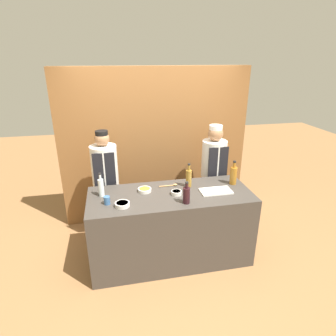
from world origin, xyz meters
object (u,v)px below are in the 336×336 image
object	(u,v)px
cup_blue	(107,200)
chef_left	(106,183)
bottle_clear	(101,187)
wooden_spoon	(171,185)
sauce_bowl_brown	(122,204)
chef_right	(213,174)
bottle_vinegar	(189,178)
bottle_amber	(233,175)
sauce_bowl_yellow	(145,190)
cutting_board	(216,191)
bottle_wine	(186,195)
sauce_bowl_red	(176,193)

from	to	relation	value
cup_blue	chef_left	size ratio (longest dim) A/B	0.06
bottle_clear	wooden_spoon	distance (m)	0.89
sauce_bowl_brown	chef_right	size ratio (longest dim) A/B	0.10
cup_blue	wooden_spoon	size ratio (longest dim) A/B	0.39
bottle_vinegar	chef_left	bearing A→B (deg)	155.76
bottle_amber	sauce_bowl_brown	bearing A→B (deg)	-168.06
wooden_spoon	bottle_amber	bearing A→B (deg)	-6.77
bottle_amber	chef_left	xyz separation A→B (m)	(-1.66, 0.52, -0.19)
sauce_bowl_yellow	cup_blue	size ratio (longest dim) A/B	1.74
cutting_board	cup_blue	world-z (taller)	cup_blue
bottle_wine	bottle_amber	world-z (taller)	bottle_amber
cup_blue	bottle_amber	bearing A→B (deg)	7.81
cutting_board	bottle_wine	bearing A→B (deg)	-155.29
sauce_bowl_yellow	sauce_bowl_red	bearing A→B (deg)	-23.57
sauce_bowl_yellow	chef_right	world-z (taller)	chef_right
cup_blue	wooden_spoon	distance (m)	0.88
wooden_spoon	chef_left	world-z (taller)	chef_left
cup_blue	chef_left	xyz separation A→B (m)	(-0.02, 0.74, -0.12)
bottle_amber	bottle_clear	size ratio (longest dim) A/B	1.08
sauce_bowl_red	bottle_amber	xyz separation A→B (m)	(0.80, 0.15, 0.10)
bottle_amber	cup_blue	size ratio (longest dim) A/B	3.38
sauce_bowl_brown	wooden_spoon	xyz separation A→B (m)	(0.65, 0.41, -0.01)
chef_left	sauce_bowl_red	bearing A→B (deg)	-37.95
cutting_board	bottle_clear	world-z (taller)	bottle_clear
bottle_amber	chef_left	distance (m)	1.75
bottle_wine	bottle_vinegar	world-z (taller)	bottle_vinegar
sauce_bowl_brown	bottle_wine	size ratio (longest dim) A/B	0.63
sauce_bowl_yellow	cup_blue	distance (m)	0.52
bottle_amber	bottle_vinegar	xyz separation A→B (m)	(-0.60, 0.04, -0.00)
sauce_bowl_yellow	cutting_board	distance (m)	0.89
sauce_bowl_red	chef_right	xyz separation A→B (m)	(0.72, 0.67, -0.09)
bottle_clear	cup_blue	distance (m)	0.24
bottle_vinegar	chef_left	size ratio (longest dim) A/B	0.20
sauce_bowl_brown	bottle_wine	xyz separation A→B (m)	(0.73, -0.07, 0.08)
bottle_wine	wooden_spoon	bearing A→B (deg)	99.61
sauce_bowl_yellow	cup_blue	bearing A→B (deg)	-152.93
sauce_bowl_brown	bottle_clear	world-z (taller)	bottle_clear
bottle_amber	cutting_board	bearing A→B (deg)	-149.41
cutting_board	sauce_bowl_brown	bearing A→B (deg)	-173.56
sauce_bowl_red	bottle_clear	world-z (taller)	bottle_clear
sauce_bowl_red	bottle_wine	xyz separation A→B (m)	(0.06, -0.23, 0.08)
bottle_amber	cup_blue	world-z (taller)	bottle_amber
bottle_wine	bottle_clear	bearing A→B (deg)	158.57
bottle_clear	sauce_bowl_red	bearing A→B (deg)	-9.25
sauce_bowl_yellow	bottle_wine	world-z (taller)	bottle_wine
bottle_vinegar	bottle_clear	bearing A→B (deg)	-177.76
cup_blue	chef_left	distance (m)	0.75
cutting_board	chef_left	distance (m)	1.52
sauce_bowl_red	chef_right	size ratio (longest dim) A/B	0.08
bottle_vinegar	chef_left	xyz separation A→B (m)	(-1.06, 0.48, -0.19)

